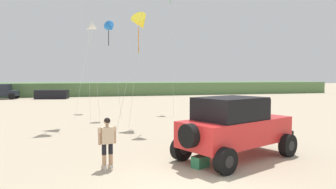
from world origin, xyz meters
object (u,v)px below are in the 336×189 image
kite_yellow_diamond (141,23)px  person_watching (107,140)px  cooler_box (200,162)px  jeep (235,126)px  distant_sedan (52,94)px  kite_blue_swept (111,28)px  kite_pink_ribbon (90,28)px  distant_pickup (0,92)px

kite_yellow_diamond → person_watching: bearing=-106.5°
person_watching → kite_yellow_diamond: kite_yellow_diamond is taller
cooler_box → kite_yellow_diamond: (-0.29, 9.75, 6.13)m
jeep → cooler_box: size_ratio=8.93×
person_watching → distant_sedan: bearing=98.6°
person_watching → kite_blue_swept: 14.04m
person_watching → kite_blue_swept: size_ratio=0.24×
kite_pink_ribbon → kite_yellow_diamond: bearing=-71.8°
cooler_box → kite_yellow_diamond: kite_yellow_diamond is taller
jeep → person_watching: 4.59m
cooler_box → kite_blue_swept: bearing=68.0°
distant_pickup → kite_yellow_diamond: (14.47, -26.41, 5.39)m
cooler_box → distant_pickup: (-14.76, 36.16, 0.75)m
person_watching → distant_sedan: (-5.16, 34.20, -0.34)m
jeep → kite_blue_swept: bearing=105.1°
cooler_box → distant_sedan: 35.82m
kite_blue_swept → kite_yellow_diamond: kite_blue_swept is taller
distant_pickup → kite_yellow_diamond: size_ratio=0.68×
kite_yellow_diamond → kite_pink_ribbon: bearing=108.2°
distant_sedan → kite_blue_swept: 23.05m
person_watching → distant_pickup: (-11.78, 35.48, 0.00)m
distant_sedan → kite_pink_ribbon: (4.92, -16.20, 6.67)m
distant_pickup → kite_yellow_diamond: 30.60m
person_watching → kite_pink_ribbon: size_ratio=0.21×
jeep → kite_yellow_diamond: (-1.89, 9.05, 5.12)m
cooler_box → kite_pink_ribbon: kite_pink_ribbon is taller
distant_pickup → kite_blue_swept: kite_blue_swept is taller
kite_yellow_diamond → kite_blue_swept: bearing=112.7°
person_watching → kite_pink_ribbon: (-0.25, 18.00, 6.33)m
person_watching → cooler_box: person_watching is taller
jeep → kite_blue_swept: 14.30m
distant_sedan → kite_blue_swept: bearing=-62.4°
kite_blue_swept → kite_pink_ribbon: kite_pink_ribbon is taller
jeep → kite_pink_ribbon: kite_pink_ribbon is taller
cooler_box → kite_yellow_diamond: 11.52m
distant_pickup → kite_blue_swept: 26.66m
kite_blue_swept → kite_pink_ribbon: size_ratio=0.91×
distant_pickup → kite_pink_ribbon: 21.88m
kite_blue_swept → kite_pink_ribbon: (-1.37, 5.16, 0.74)m
distant_pickup → kite_blue_swept: size_ratio=0.67×
jeep → kite_pink_ribbon: bearing=105.0°
distant_pickup → kite_pink_ribbon: bearing=-56.6°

